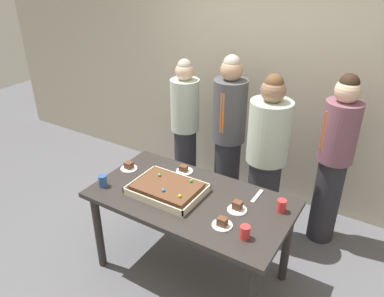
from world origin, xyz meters
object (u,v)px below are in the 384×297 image
at_px(plated_slice_near_left, 184,170).
at_px(drink_cup_far_end, 281,206).
at_px(person_green_shirt_behind, 266,161).
at_px(person_striped_tie_right, 334,159).
at_px(drink_cup_nearest, 245,232).
at_px(drink_cup_middle, 103,181).
at_px(plated_slice_far_left, 129,167).
at_px(cake_server_utensil, 257,196).
at_px(sheet_cake, 167,189).
at_px(plated_slice_near_right, 237,207).
at_px(person_serving_front, 185,128).
at_px(plated_slice_far_right, 222,223).
at_px(person_far_right_suit, 229,133).
at_px(party_table, 190,208).

relative_size(plated_slice_near_left, drink_cup_far_end, 1.50).
height_order(person_green_shirt_behind, person_striped_tie_right, person_striped_tie_right).
distance_m(drink_cup_nearest, drink_cup_middle, 1.28).
bearing_deg(plated_slice_far_left, cake_server_utensil, 10.20).
bearing_deg(drink_cup_nearest, sheet_cake, 167.29).
relative_size(plated_slice_near_right, person_serving_front, 0.09).
bearing_deg(person_serving_front, plated_slice_far_right, 16.37).
distance_m(plated_slice_near_right, person_green_shirt_behind, 0.74).
xyz_separation_m(drink_cup_middle, person_far_right_suit, (0.50, 1.31, 0.04)).
relative_size(plated_slice_far_left, drink_cup_middle, 1.50).
distance_m(plated_slice_far_left, person_striped_tie_right, 1.85).
distance_m(plated_slice_near_right, drink_cup_nearest, 0.32).
bearing_deg(drink_cup_nearest, party_table, 159.33).
bearing_deg(plated_slice_near_left, person_far_right_suit, 85.82).
xyz_separation_m(sheet_cake, plated_slice_far_left, (-0.51, 0.12, -0.01)).
bearing_deg(person_striped_tie_right, party_table, 4.65).
xyz_separation_m(drink_cup_far_end, person_far_right_suit, (-0.88, 0.85, 0.04)).
relative_size(party_table, person_far_right_suit, 0.95).
height_order(cake_server_utensil, person_striped_tie_right, person_striped_tie_right).
xyz_separation_m(plated_slice_far_left, drink_cup_middle, (-0.00, -0.33, 0.03)).
bearing_deg(person_green_shirt_behind, drink_cup_far_end, 64.06).
distance_m(plated_slice_far_left, person_far_right_suit, 1.10).
bearing_deg(drink_cup_middle, drink_cup_nearest, 1.40).
distance_m(plated_slice_far_left, person_serving_front, 0.94).
bearing_deg(plated_slice_near_left, sheet_cake, -79.84).
bearing_deg(plated_slice_near_right, drink_cup_nearest, -55.04).
bearing_deg(party_table, person_serving_front, 124.61).
relative_size(sheet_cake, drink_cup_far_end, 5.76).
relative_size(party_table, plated_slice_near_left, 10.71).
bearing_deg(drink_cup_far_end, plated_slice_near_left, 173.94).
relative_size(drink_cup_middle, person_green_shirt_behind, 0.06).
relative_size(party_table, plated_slice_far_right, 10.71).
xyz_separation_m(plated_slice_near_left, plated_slice_far_right, (0.64, -0.49, 0.00)).
distance_m(sheet_cake, person_serving_front, 1.18).
xyz_separation_m(party_table, sheet_cake, (-0.19, -0.04, 0.14)).
xyz_separation_m(plated_slice_far_left, person_striped_tie_right, (1.55, 1.00, 0.06)).
relative_size(drink_cup_far_end, cake_server_utensil, 0.50).
height_order(plated_slice_near_left, person_serving_front, person_serving_front).
bearing_deg(drink_cup_middle, drink_cup_far_end, 18.06).
distance_m(drink_cup_middle, cake_server_utensil, 1.27).
height_order(plated_slice_near_right, drink_cup_far_end, drink_cup_far_end).
bearing_deg(plated_slice_near_left, plated_slice_near_right, -21.93).
height_order(drink_cup_far_end, person_far_right_suit, person_far_right_suit).
bearing_deg(person_far_right_suit, party_table, 10.33).
distance_m(drink_cup_middle, person_serving_front, 1.27).
height_order(drink_cup_middle, person_far_right_suit, person_far_right_suit).
height_order(sheet_cake, plated_slice_near_left, sheet_cake).
height_order(plated_slice_far_right, drink_cup_middle, drink_cup_middle).
bearing_deg(drink_cup_nearest, person_green_shirt_behind, 104.03).
distance_m(party_table, plated_slice_near_left, 0.41).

